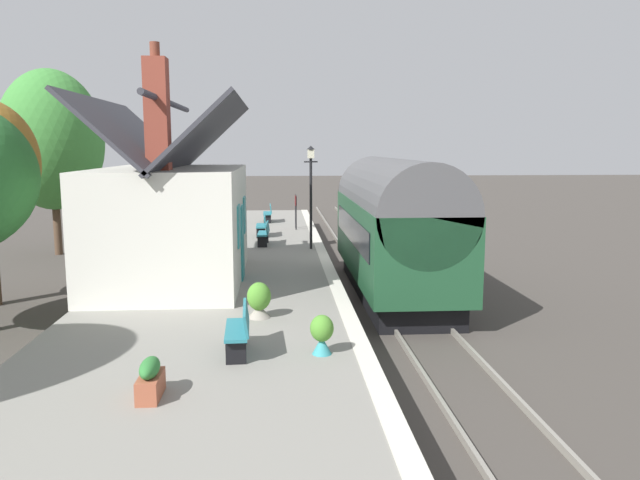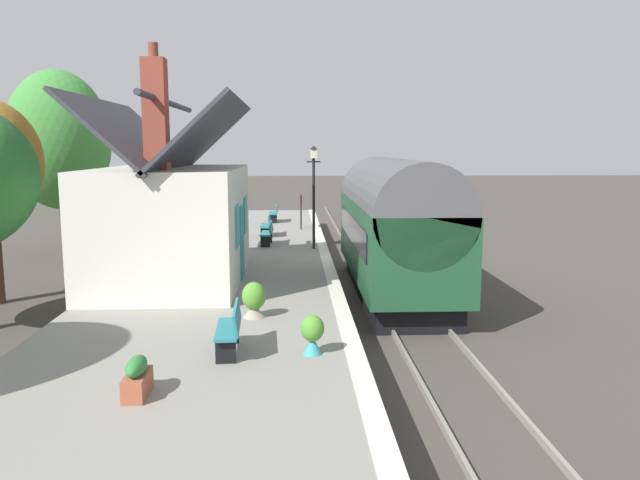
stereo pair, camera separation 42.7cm
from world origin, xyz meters
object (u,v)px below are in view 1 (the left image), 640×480
(planter_bench_left, at_px, (259,301))
(planter_bench_right, at_px, (150,379))
(planter_corner_building, at_px, (322,334))
(station_sign_board, at_px, (296,203))
(bench_by_lamp, at_px, (262,225))
(bench_near_building, at_px, (265,233))
(station_building, at_px, (173,219))
(lamp_post_platform, at_px, (311,178))
(tree_behind_building, at_px, (52,140))
(bench_platform_end, at_px, (240,328))
(train, at_px, (394,226))
(bench_mid_platform, at_px, (269,213))

(planter_bench_left, relative_size, planter_bench_right, 1.05)
(planter_corner_building, relative_size, station_sign_board, 0.47)
(bench_by_lamp, xyz_separation_m, bench_near_building, (-2.41, -0.14, 0.00))
(station_building, distance_m, bench_near_building, 6.83)
(planter_bench_right, height_order, station_sign_board, station_sign_board)
(planter_corner_building, height_order, lamp_post_platform, lamp_post_platform)
(lamp_post_platform, bearing_deg, planter_bench_left, 169.96)
(bench_by_lamp, bearing_deg, planter_bench_right, 175.70)
(tree_behind_building, bearing_deg, bench_near_building, -112.43)
(bench_by_lamp, distance_m, tree_behind_building, 9.73)
(lamp_post_platform, xyz_separation_m, station_sign_board, (5.69, 0.40, -1.45))
(bench_platform_end, height_order, lamp_post_platform, lamp_post_platform)
(station_building, bearing_deg, train, -76.34)
(bench_near_building, xyz_separation_m, lamp_post_platform, (-0.97, -1.74, 2.17))
(planter_bench_left, distance_m, station_sign_board, 15.09)
(station_building, xyz_separation_m, bench_mid_platform, (13.68, -2.47, -1.27))
(train, relative_size, bench_by_lamp, 6.64)
(planter_bench_right, bearing_deg, lamp_post_platform, -13.03)
(planter_corner_building, height_order, station_sign_board, station_sign_board)
(train, distance_m, bench_near_building, 6.30)
(bench_by_lamp, relative_size, planter_bench_left, 1.76)
(tree_behind_building, bearing_deg, bench_mid_platform, -68.09)
(lamp_post_platform, bearing_deg, planter_corner_building, 177.91)
(planter_bench_left, relative_size, lamp_post_platform, 0.21)
(train, xyz_separation_m, bench_platform_end, (-8.05, 4.36, -0.83))
(lamp_post_platform, xyz_separation_m, tree_behind_building, (4.72, 10.83, 1.39))
(planter_bench_left, height_order, tree_behind_building, tree_behind_building)
(station_building, xyz_separation_m, planter_bench_left, (-4.04, -2.51, -1.37))
(planter_bench_left, distance_m, lamp_post_platform, 9.74)
(bench_near_building, bearing_deg, lamp_post_platform, -119.13)
(planter_bench_right, distance_m, station_sign_board, 19.57)
(bench_platform_end, xyz_separation_m, planter_bench_right, (-1.93, 1.23, -0.18))
(bench_by_lamp, relative_size, lamp_post_platform, 0.37)
(train, distance_m, bench_mid_platform, 12.79)
(station_building, relative_size, planter_bench_right, 9.14)
(bench_mid_platform, xyz_separation_m, station_sign_board, (-2.70, -1.30, 0.71))
(train, bearing_deg, station_sign_board, 16.78)
(bench_near_building, xyz_separation_m, planter_corner_building, (-12.83, -1.30, -0.09))
(bench_near_building, relative_size, planter_corner_building, 1.92)
(bench_mid_platform, xyz_separation_m, planter_bench_right, (-22.06, 1.47, -0.18))
(planter_bench_right, distance_m, tree_behind_building, 20.27)
(bench_by_lamp, relative_size, planter_corner_building, 1.91)
(planter_bench_left, height_order, station_sign_board, station_sign_board)
(train, relative_size, planter_bench_left, 11.66)
(planter_bench_right, relative_size, lamp_post_platform, 0.20)
(planter_bench_left, xyz_separation_m, tree_behind_building, (14.05, 9.18, 3.66))
(bench_mid_platform, distance_m, tree_behind_building, 10.47)
(bench_platform_end, xyz_separation_m, planter_bench_left, (2.41, -0.28, -0.09))
(station_sign_board, bearing_deg, train, -163.22)
(train, distance_m, planter_bench_left, 7.02)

